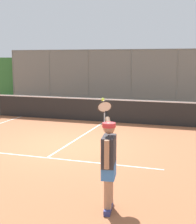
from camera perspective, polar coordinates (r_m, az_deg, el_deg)
name	(u,v)px	position (r m, az deg, el deg)	size (l,w,h in m)	color
ground_plane	(66,146)	(9.88, -5.61, -5.90)	(60.00, 60.00, 0.00)	#A8603D
court_line_markings	(42,161)	(8.56, -9.75, -8.39)	(7.88, 9.54, 0.01)	white
fence_backdrop	(133,81)	(18.74, 6.15, 5.37)	(17.80, 1.37, 3.09)	slate
tennis_net	(105,110)	(13.45, 1.16, 0.36)	(10.12, 0.09, 1.07)	#2D2D2D
tennis_player	(109,160)	(5.59, 1.86, -8.38)	(0.62, 1.27, 1.83)	navy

